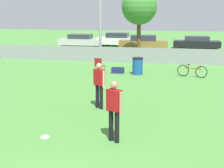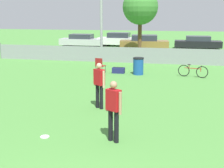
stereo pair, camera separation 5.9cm
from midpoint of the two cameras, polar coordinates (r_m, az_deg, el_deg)
fence_backline at (r=21.99m, az=7.63°, el=5.14°), size 23.62×0.07×1.21m
tree_near_pole at (r=25.73m, az=5.26°, el=13.81°), size 2.84×2.84×5.36m
player_defender_red at (r=11.36m, az=-2.19°, el=0.28°), size 0.47×0.40×1.70m
player_thrower_red at (r=8.39m, az=0.48°, el=-4.26°), size 0.49×0.39×1.70m
frisbee_disc at (r=9.19m, az=-12.01°, el=-9.40°), size 0.26×0.26×0.03m
folding_chair_sideline at (r=18.33m, az=-2.14°, el=3.56°), size 0.57×0.58×0.90m
bicycle_sideline at (r=17.72m, az=14.66°, el=2.30°), size 1.61×0.56×0.70m
trash_bin at (r=17.94m, az=4.93°, el=3.30°), size 0.62×0.62×0.98m
gear_bag_sideline at (r=18.36m, az=1.28°, el=2.51°), size 0.72×0.39×0.35m
parked_car_silver at (r=33.30m, az=-5.53°, el=7.94°), size 4.47×1.75×1.31m
parked_car_white at (r=33.56m, az=1.29°, el=8.13°), size 4.38×1.80×1.44m
parked_car_tan at (r=30.10m, az=5.95°, el=7.52°), size 4.74×2.37×1.43m
parked_car_dark at (r=31.96m, az=15.47°, el=7.30°), size 4.46×1.74×1.27m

